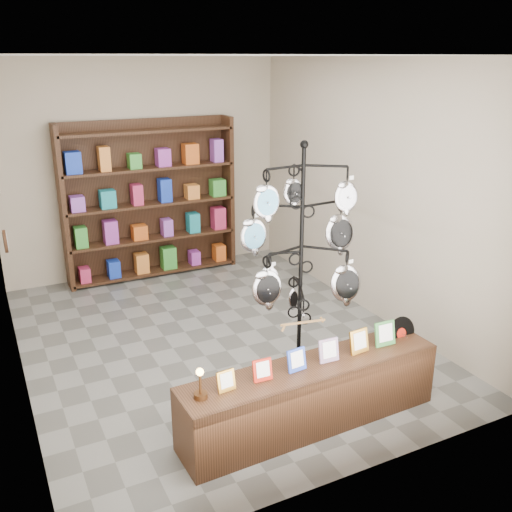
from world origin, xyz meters
The scene contains 6 objects.
ground centered at (0.00, 0.00, 0.00)m, with size 5.00×5.00×0.00m, color slate.
room_envelope centered at (0.00, 0.00, 1.85)m, with size 5.00×5.00×5.00m.
display_tree centered at (0.45, -1.06, 1.33)m, with size 1.22×1.19×2.31m.
front_shelf centered at (0.12, -1.82, 0.29)m, with size 2.34×0.54×0.82m.
back_shelving centered at (0.00, 2.30, 1.03)m, with size 2.42×0.36×2.20m.
wall_clocks centered at (-1.97, 0.80, 1.50)m, with size 0.03×0.24×0.84m.
Camera 1 is at (-2.16, -5.33, 2.99)m, focal length 40.00 mm.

